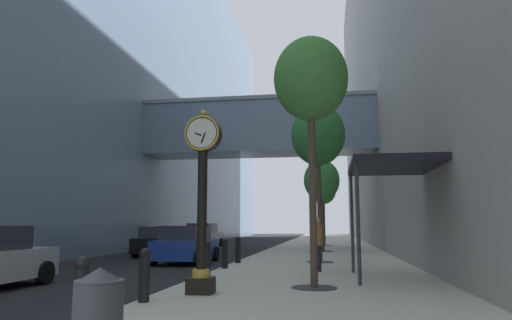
# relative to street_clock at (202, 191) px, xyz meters

# --- Properties ---
(ground_plane) EXTENTS (110.00, 110.00, 0.00)m
(ground_plane) POSITION_rel_street_clock_xyz_m (-1.02, 20.51, -2.41)
(ground_plane) COLOR black
(ground_plane) RESTS_ON ground
(sidewalk_right) EXTENTS (6.90, 80.00, 0.14)m
(sidewalk_right) POSITION_rel_street_clock_xyz_m (2.43, 23.51, -2.34)
(sidewalk_right) COLOR beige
(sidewalk_right) RESTS_ON ground
(building_block_left) EXTENTS (24.38, 80.00, 29.43)m
(building_block_left) POSITION_rel_street_clock_xyz_m (-13.61, 23.48, 12.25)
(building_block_left) COLOR #758EA8
(building_block_left) RESTS_ON ground
(building_block_right) EXTENTS (9.00, 80.00, 33.43)m
(building_block_right) POSITION_rel_street_clock_xyz_m (10.38, 23.51, 14.31)
(building_block_right) COLOR gray
(building_block_right) RESTS_ON ground
(street_clock) EXTENTS (0.84, 0.55, 4.15)m
(street_clock) POSITION_rel_street_clock_xyz_m (0.00, 0.00, 0.00)
(street_clock) COLOR black
(street_clock) RESTS_ON sidewalk_right
(bollard_nearest) EXTENTS (0.23, 0.23, 1.04)m
(bollard_nearest) POSITION_rel_street_clock_xyz_m (-0.80, -3.64, -1.73)
(bollard_nearest) COLOR black
(bollard_nearest) RESTS_ON sidewalk_right
(bollard_second) EXTENTS (0.23, 0.23, 1.04)m
(bollard_second) POSITION_rel_street_clock_xyz_m (-0.80, -1.25, -1.73)
(bollard_second) COLOR black
(bollard_second) RESTS_ON sidewalk_right
(bollard_fourth) EXTENTS (0.23, 0.23, 1.04)m
(bollard_fourth) POSITION_rel_street_clock_xyz_m (-0.80, 3.52, -1.73)
(bollard_fourth) COLOR black
(bollard_fourth) RESTS_ON sidewalk_right
(bollard_fifth) EXTENTS (0.23, 0.23, 1.04)m
(bollard_fifth) POSITION_rel_street_clock_xyz_m (-0.80, 5.91, -1.73)
(bollard_fifth) COLOR black
(bollard_fifth) RESTS_ON sidewalk_right
(bollard_sixth) EXTENTS (0.23, 0.23, 1.04)m
(bollard_sixth) POSITION_rel_street_clock_xyz_m (-0.80, 8.29, -1.73)
(bollard_sixth) COLOR black
(bollard_sixth) RESTS_ON sidewalk_right
(street_tree_near) EXTENTS (1.88, 1.88, 6.28)m
(street_tree_near) POSITION_rel_street_clock_xyz_m (2.44, 1.31, 2.85)
(street_tree_near) COLOR #333335
(street_tree_near) RESTS_ON sidewalk_right
(street_tree_mid_near) EXTENTS (2.27, 2.27, 6.56)m
(street_tree_mid_near) POSITION_rel_street_clock_xyz_m (2.44, 9.11, 2.95)
(street_tree_mid_near) COLOR #333335
(street_tree_mid_near) RESTS_ON sidewalk_right
(street_tree_mid_far) EXTENTS (2.07, 2.07, 5.26)m
(street_tree_mid_far) POSITION_rel_street_clock_xyz_m (2.44, 16.90, 1.77)
(street_tree_mid_far) COLOR #333335
(street_tree_mid_far) RESTS_ON sidewalk_right
(street_tree_far) EXTENTS (1.91, 1.91, 5.22)m
(street_tree_far) POSITION_rel_street_clock_xyz_m (2.44, 24.69, 1.81)
(street_tree_far) COLOR #333335
(street_tree_far) RESTS_ON sidewalk_right
(trash_bin) EXTENTS (0.53, 0.53, 1.05)m
(trash_bin) POSITION_rel_street_clock_xyz_m (0.40, -5.40, -1.73)
(trash_bin) COLOR #383D42
(trash_bin) RESTS_ON sidewalk_right
(pedestrian_walking) EXTENTS (0.47, 0.47, 1.76)m
(pedestrian_walking) POSITION_rel_street_clock_xyz_m (2.42, 5.38, -1.33)
(pedestrian_walking) COLOR #23232D
(pedestrian_walking) RESTS_ON sidewalk_right
(storefront_awning) EXTENTS (2.40, 3.60, 3.30)m
(storefront_awning) POSITION_rel_street_clock_xyz_m (4.64, 3.58, 0.87)
(storefront_awning) COLOR black
(storefront_awning) RESTS_ON sidewalk_right
(car_white_near) EXTENTS (2.20, 4.44, 1.75)m
(car_white_near) POSITION_rel_street_clock_xyz_m (-6.46, 23.52, -1.57)
(car_white_near) COLOR silver
(car_white_near) RESTS_ON ground
(car_black_mid) EXTENTS (2.15, 4.52, 1.55)m
(car_black_mid) POSITION_rel_street_clock_xyz_m (-5.90, 13.68, -1.65)
(car_black_mid) COLOR black
(car_black_mid) RESTS_ON ground
(car_blue_far) EXTENTS (2.11, 4.21, 1.60)m
(car_blue_far) POSITION_rel_street_clock_xyz_m (-3.33, 9.51, -1.63)
(car_blue_far) COLOR navy
(car_blue_far) RESTS_ON ground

